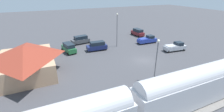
{
  "coord_description": "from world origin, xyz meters",
  "views": [
    {
      "loc": [
        -25.23,
        18.93,
        14.01
      ],
      "look_at": [
        2.89,
        6.04,
        1.0
      ],
      "focal_mm": 25.59,
      "sensor_mm": 36.0,
      "label": 1
    }
  ],
  "objects": [
    {
      "name": "pickup_silver",
      "position": [
        1.71,
        -10.38,
        1.03
      ],
      "size": [
        2.56,
        5.59,
        2.14
      ],
      "color": "silver",
      "rests_on": "ground"
    },
    {
      "name": "light_pole_near_platform",
      "position": [
        -7.2,
        2.94,
        4.47
      ],
      "size": [
        0.44,
        0.44,
        7.01
      ],
      "color": "#515156",
      "rests_on": "ground"
    },
    {
      "name": "railway_track",
      "position": [
        -14.0,
        0.0,
        0.09
      ],
      "size": [
        4.8,
        70.0,
        0.3
      ],
      "color": "slate",
      "rests_on": "ground"
    },
    {
      "name": "suv_charcoal",
      "position": [
        16.68,
        9.22,
        1.15
      ],
      "size": [
        2.73,
        5.15,
        2.22
      ],
      "color": "#47494F",
      "rests_on": "ground"
    },
    {
      "name": "platform",
      "position": [
        -10.0,
        0.0,
        0.15
      ],
      "size": [
        3.2,
        46.0,
        0.3
      ],
      "color": "#B7B2A8",
      "rests_on": "ground"
    },
    {
      "name": "light_pole_lot_center",
      "position": [
        10.47,
        1.16,
        5.3
      ],
      "size": [
        0.44,
        0.44,
        8.53
      ],
      "color": "#515156",
      "rests_on": "ground"
    },
    {
      "name": "pedestrian_on_platform",
      "position": [
        -10.21,
        -6.64,
        1.28
      ],
      "size": [
        0.36,
        0.36,
        1.71
      ],
      "color": "#23284C",
      "rests_on": "platform"
    },
    {
      "name": "suv_green",
      "position": [
        11.58,
        13.38,
        1.15
      ],
      "size": [
        5.18,
        3.08,
        2.22
      ],
      "color": "#236638",
      "rests_on": "ground"
    },
    {
      "name": "suv_navy",
      "position": [
        9.93,
        6.85,
        1.15
      ],
      "size": [
        2.18,
        4.98,
        2.22
      ],
      "color": "navy",
      "rests_on": "ground"
    },
    {
      "name": "station_building",
      "position": [
        4.0,
        22.0,
        2.66
      ],
      "size": [
        12.4,
        9.57,
        5.14
      ],
      "color": "tan",
      "rests_on": "ground"
    },
    {
      "name": "ground_plane",
      "position": [
        0.0,
        0.0,
        0.0
      ],
      "size": [
        200.0,
        200.0,
        0.0
      ],
      "primitive_type": "plane",
      "color": "#424247"
    },
    {
      "name": "pickup_blue",
      "position": [
        9.45,
        -7.79,
        1.03
      ],
      "size": [
        2.14,
        5.46,
        2.14
      ],
      "color": "#283D9E",
      "rests_on": "ground"
    },
    {
      "name": "suv_maroon",
      "position": [
        17.16,
        -9.65,
        1.15
      ],
      "size": [
        4.99,
        2.58,
        2.22
      ],
      "color": "maroon",
      "rests_on": "ground"
    }
  ]
}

